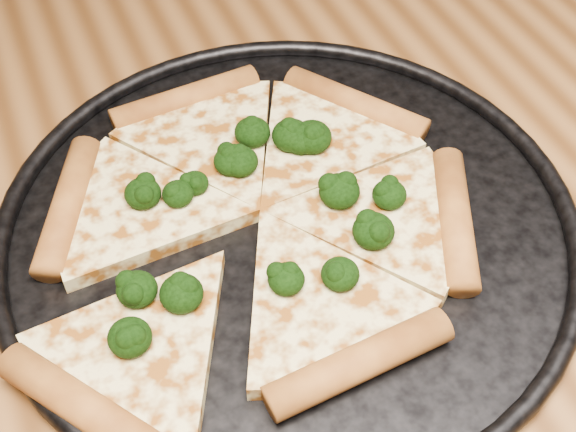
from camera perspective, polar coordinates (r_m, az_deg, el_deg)
name	(u,v)px	position (r m, az deg, el deg)	size (l,w,h in m)	color
dining_table	(363,356)	(0.61, 5.50, -10.10)	(1.20, 0.90, 0.75)	brown
pizza_pan	(288,224)	(0.55, 0.00, -0.55)	(0.41, 0.41, 0.02)	black
pizza	(254,218)	(0.54, -2.47, -0.18)	(0.35, 0.31, 0.02)	#FDE99B
broccoli_florets	(262,201)	(0.54, -1.92, 1.13)	(0.22, 0.17, 0.02)	black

